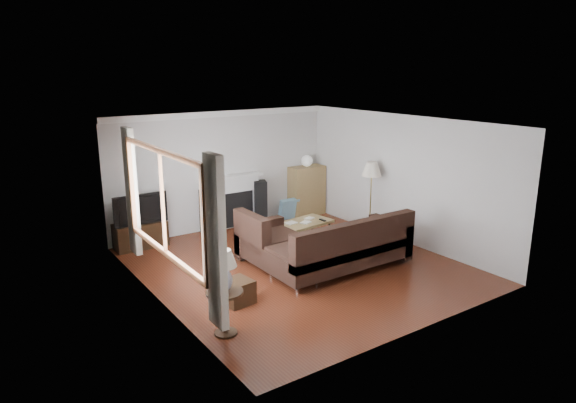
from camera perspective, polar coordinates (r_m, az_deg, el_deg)
room at (r=8.67m, az=1.12°, el=0.54°), size 5.10×5.60×2.54m
window at (r=7.31m, az=-13.76°, el=-0.19°), size 0.12×2.74×1.54m
curtain_near at (r=6.03m, az=-8.00°, el=-4.58°), size 0.10×0.35×2.10m
curtain_far at (r=8.76m, az=-16.98°, el=1.04°), size 0.10×0.35×2.10m
fireplace at (r=11.10m, az=-6.21°, el=0.03°), size 1.40×0.26×1.15m
tv_stand at (r=10.28m, az=-16.07°, el=-3.59°), size 0.98×0.44×0.49m
television at (r=10.13m, az=-16.28°, el=-0.70°), size 1.02×0.13×0.59m
speaker_left at (r=10.78m, az=-8.90°, el=-1.15°), size 0.27×0.32×0.92m
speaker_right at (r=11.32m, az=-3.10°, el=-0.09°), size 0.37×0.40×0.96m
bookshelf at (r=11.99m, az=2.08°, el=1.22°), size 0.84×0.40×1.15m
globe_lamp at (r=11.84m, az=2.12°, el=4.53°), size 0.26×0.26×0.26m
sectional_sofa at (r=8.79m, az=5.86°, el=-4.83°), size 2.76×2.02×0.89m
coffee_table at (r=10.10m, az=1.68°, el=-3.46°), size 1.21×0.77×0.44m
footstool at (r=7.70m, az=-5.68°, el=-9.94°), size 0.47×0.47×0.35m
floor_lamp at (r=10.57m, az=9.16°, el=0.26°), size 0.52×0.52×1.53m
side_table at (r=6.83m, az=-7.00°, el=-12.16°), size 0.49×0.49×0.61m
table_lamp at (r=6.59m, az=-7.16°, el=-7.66°), size 0.34×0.34×0.55m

